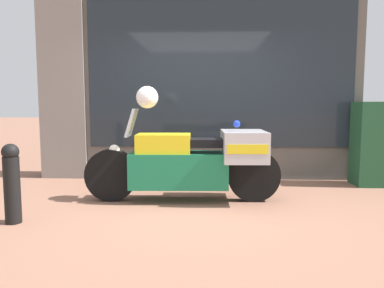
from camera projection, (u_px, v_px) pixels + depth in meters
name	position (u px, v px, depth m)	size (l,w,h in m)	color
ground_plane	(194.00, 209.00, 4.48)	(60.00, 60.00, 0.00)	#8E604C
shop_building	(177.00, 77.00, 6.30)	(5.31, 0.55, 3.41)	#56514C
window_display	(217.00, 152.00, 6.44)	(4.09, 0.30, 1.79)	slate
paramedic_motorcycle	(196.00, 160.00, 4.80)	(2.52, 0.78, 1.20)	black
utility_cabinet	(380.00, 144.00, 5.74)	(0.77, 0.47, 1.29)	#1E4C2D
white_helmet	(147.00, 97.00, 4.73)	(0.28, 0.28, 0.28)	white
street_bollard	(12.00, 182.00, 3.91)	(0.18, 0.18, 0.84)	black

